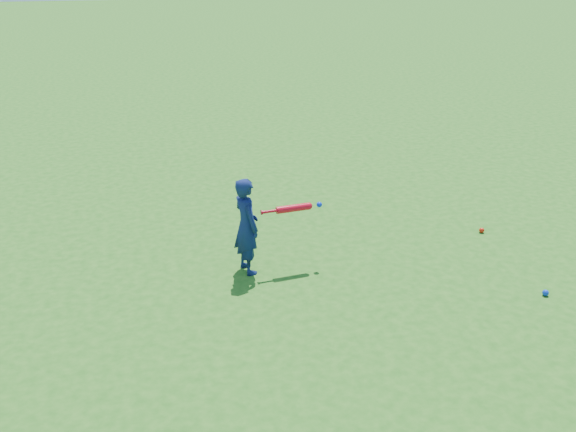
% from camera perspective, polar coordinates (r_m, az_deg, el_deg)
% --- Properties ---
extents(ground, '(80.00, 80.00, 0.00)m').
position_cam_1_polar(ground, '(7.32, -3.17, -5.63)').
color(ground, '#215E16').
rests_on(ground, ground).
extents(child, '(0.38, 0.47, 1.14)m').
position_cam_1_polar(child, '(7.26, -3.72, -0.88)').
color(child, '#111C4F').
rests_on(child, ground).
extents(ground_ball_red, '(0.07, 0.07, 0.07)m').
position_cam_1_polar(ground_ball_red, '(8.81, 16.83, -1.22)').
color(ground_ball_red, red).
rests_on(ground_ball_red, ground).
extents(ground_ball_blue, '(0.07, 0.07, 0.07)m').
position_cam_1_polar(ground_ball_blue, '(7.51, 21.92, -6.35)').
color(ground_ball_blue, '#0B32C6').
rests_on(ground_ball_blue, ground).
extents(bat_swing, '(0.74, 0.15, 0.08)m').
position_cam_1_polar(bat_swing, '(7.32, 0.68, 0.73)').
color(bat_swing, red).
rests_on(bat_swing, ground).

